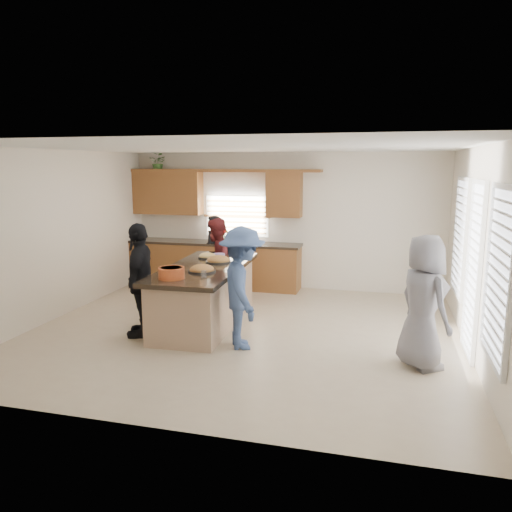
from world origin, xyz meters
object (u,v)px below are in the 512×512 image
(woman_left_back, at_px, (212,252))
(woman_right_back, at_px, (242,288))
(salad_bowl, at_px, (171,272))
(island, at_px, (205,296))
(woman_left_mid, at_px, (216,261))
(woman_right_front, at_px, (423,302))
(woman_left_front, at_px, (141,280))

(woman_left_back, bearing_deg, woman_right_back, 20.30)
(salad_bowl, bearing_deg, island, 81.46)
(woman_left_mid, relative_size, woman_right_front, 0.93)
(woman_left_back, relative_size, woman_right_back, 0.88)
(woman_left_front, bearing_deg, island, 122.33)
(woman_right_front, bearing_deg, woman_left_back, 17.24)
(woman_right_front, bearing_deg, salad_bowl, 56.63)
(island, relative_size, salad_bowl, 7.36)
(island, height_order, woman_left_front, woman_left_front)
(woman_right_back, distance_m, woman_right_front, 2.40)
(salad_bowl, height_order, woman_left_back, woman_left_back)
(woman_left_front, distance_m, woman_right_back, 1.62)
(island, relative_size, woman_right_back, 1.59)
(woman_right_back, xyz_separation_m, woman_right_front, (2.40, -0.11, -0.00))
(woman_left_front, height_order, woman_right_back, woman_right_back)
(island, height_order, woman_right_front, woman_right_front)
(island, distance_m, woman_right_back, 1.30)
(island, height_order, woman_left_back, woman_left_back)
(woman_left_back, relative_size, woman_right_front, 0.89)
(woman_left_front, bearing_deg, salad_bowl, 59.11)
(woman_left_back, height_order, woman_right_back, woman_right_back)
(woman_left_back, height_order, woman_left_front, woman_left_front)
(woman_left_front, bearing_deg, woman_right_front, 73.03)
(woman_left_mid, bearing_deg, woman_right_back, 26.90)
(woman_left_back, bearing_deg, woman_left_mid, 17.28)
(woman_left_mid, distance_m, woman_right_front, 4.15)
(island, bearing_deg, woman_right_front, -18.67)
(island, bearing_deg, woman_left_mid, 98.03)
(salad_bowl, bearing_deg, woman_left_front, 163.03)
(woman_left_mid, relative_size, woman_right_back, 0.92)
(woman_left_back, distance_m, woman_right_front, 5.22)
(woman_left_front, bearing_deg, woman_left_mid, 151.92)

